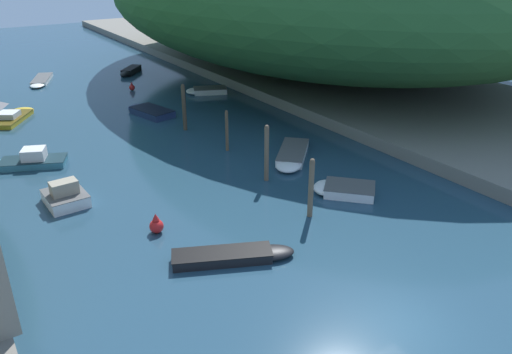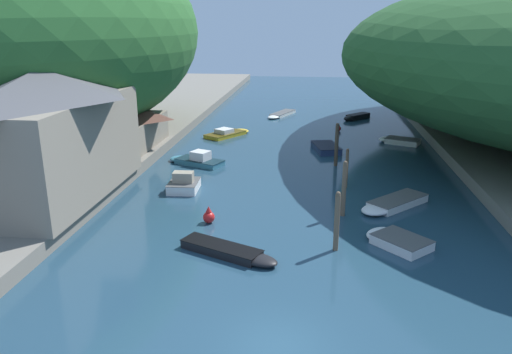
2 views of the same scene
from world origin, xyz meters
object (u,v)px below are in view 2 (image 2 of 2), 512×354
at_px(boathouse_shed, 112,123).
at_px(person_on_quay, 110,152).
at_px(boat_open_rowboat, 391,204).
at_px(boat_navy_launch, 195,160).
at_px(waterfront_building, 48,131).
at_px(boat_near_quay, 355,117).
at_px(boat_red_skiff, 398,141).
at_px(channel_buoy_far, 339,128).
at_px(person_by_boathouse, 46,203).
at_px(boat_yellow_tender, 395,240).
at_px(boat_white_cruiser, 229,133).
at_px(boat_small_dinghy, 280,114).
at_px(boat_moored_right, 185,183).
at_px(boat_mid_channel, 232,252).
at_px(channel_buoy_near, 209,216).
at_px(boat_far_upstream, 324,146).

distance_m(boathouse_shed, person_on_quay, 6.36).
distance_m(boat_open_rowboat, boat_navy_launch, 17.90).
bearing_deg(waterfront_building, person_on_quay, 82.87).
height_order(boat_near_quay, boat_red_skiff, boat_near_quay).
height_order(boat_open_rowboat, channel_buoy_far, channel_buoy_far).
bearing_deg(person_by_boathouse, boat_navy_launch, -7.04).
distance_m(boat_yellow_tender, boat_white_cruiser, 29.56).
bearing_deg(waterfront_building, boat_small_dinghy, 70.03).
distance_m(boat_yellow_tender, boat_moored_right, 16.21).
xyz_separation_m(boat_white_cruiser, boat_navy_launch, (-1.00, -11.38, 0.10)).
bearing_deg(boat_navy_launch, channel_buoy_far, -17.40).
xyz_separation_m(boat_moored_right, person_by_boathouse, (-5.91, -8.79, 1.44)).
relative_size(boathouse_shed, boat_yellow_tender, 2.48).
bearing_deg(boat_moored_right, boat_near_quay, 60.56).
relative_size(boat_moored_right, boat_mid_channel, 0.58).
relative_size(boat_white_cruiser, person_on_quay, 3.50).
height_order(boat_near_quay, channel_buoy_far, channel_buoy_far).
xyz_separation_m(boat_navy_launch, channel_buoy_far, (12.96, 15.00, -0.02)).
xyz_separation_m(boat_near_quay, channel_buoy_near, (-11.39, -35.00, 0.11)).
xyz_separation_m(boat_small_dinghy, person_on_quay, (-11.71, -27.45, 1.71)).
xyz_separation_m(boathouse_shed, person_on_quay, (2.15, -5.87, -1.18)).
bearing_deg(boat_open_rowboat, waterfront_building, 50.47).
bearing_deg(person_on_quay, boat_near_quay, -30.52).
height_order(boat_mid_channel, person_by_boathouse, person_by_boathouse).
bearing_deg(boathouse_shed, boat_mid_channel, -53.40).
bearing_deg(channel_buoy_far, boat_moored_right, -119.16).
relative_size(boathouse_shed, channel_buoy_near, 9.06).
xyz_separation_m(waterfront_building, person_by_boathouse, (1.76, -4.28, -3.30)).
distance_m(boat_red_skiff, boat_far_upstream, 8.21).
bearing_deg(boat_white_cruiser, boat_open_rowboat, -21.53).
distance_m(boat_mid_channel, channel_buoy_near, 4.89).
bearing_deg(boat_near_quay, boat_white_cruiser, 79.19).
bearing_deg(boat_open_rowboat, boathouse_shed, 19.87).
height_order(channel_buoy_near, person_by_boathouse, person_by_boathouse).
height_order(boathouse_shed, boat_white_cruiser, boathouse_shed).
xyz_separation_m(boathouse_shed, boat_open_rowboat, (23.63, -10.79, -2.81)).
distance_m(boat_mid_channel, person_by_boathouse, 11.45).
relative_size(waterfront_building, person_on_quay, 8.90).
bearing_deg(boat_open_rowboat, boat_far_upstream, -30.05).
relative_size(boat_white_cruiser, boat_mid_channel, 1.02).
xyz_separation_m(boat_far_upstream, person_by_boathouse, (-16.36, -22.02, 1.61)).
bearing_deg(person_by_boathouse, channel_buoy_near, -62.35).
distance_m(boat_white_cruiser, boat_small_dinghy, 13.00).
relative_size(boat_mid_channel, person_on_quay, 3.41).
bearing_deg(boat_red_skiff, boat_mid_channel, 178.48).
relative_size(boat_small_dinghy, person_by_boathouse, 3.77).
relative_size(waterfront_building, channel_buoy_near, 13.70).
bearing_deg(boat_moored_right, boat_red_skiff, 40.07).
relative_size(boat_open_rowboat, person_by_boathouse, 3.13).
bearing_deg(boat_navy_launch, boat_small_dinghy, 9.62).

